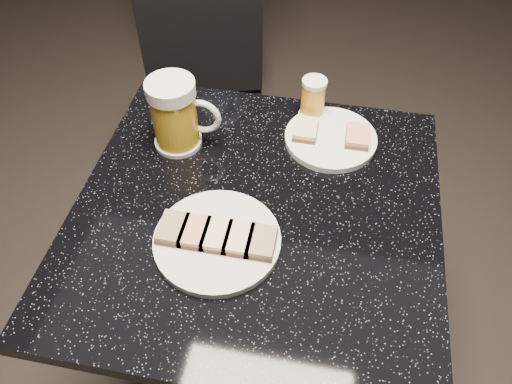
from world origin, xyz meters
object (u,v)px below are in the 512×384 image
(chair, at_px, (207,109))
(beer_mug, at_px, (176,114))
(plate_small, at_px, (331,138))
(table, at_px, (256,276))
(beer_tumbler, at_px, (313,99))
(plate_large, at_px, (217,240))

(chair, bearing_deg, beer_mug, -80.67)
(chair, bearing_deg, plate_small, -42.08)
(table, relative_size, chair, 0.88)
(plate_small, bearing_deg, table, -119.27)
(beer_tumbler, bearing_deg, plate_large, -108.12)
(beer_mug, bearing_deg, plate_large, -59.58)
(plate_small, distance_m, chair, 0.58)
(table, height_order, chair, chair)
(plate_large, height_order, plate_small, same)
(chair, bearing_deg, table, -65.03)
(table, bearing_deg, beer_tumbler, 76.26)
(table, xyz_separation_m, beer_mug, (-0.20, 0.15, 0.32))
(beer_mug, bearing_deg, plate_small, 11.91)
(plate_large, distance_m, beer_tumbler, 0.41)
(table, bearing_deg, plate_large, -120.80)
(plate_large, distance_m, chair, 0.74)
(plate_large, relative_size, beer_tumbler, 2.36)
(plate_small, distance_m, beer_tumbler, 0.10)
(plate_large, relative_size, table, 0.31)
(beer_mug, height_order, chair, beer_mug)
(table, xyz_separation_m, chair, (-0.26, 0.57, -0.01))
(plate_small, height_order, beer_mug, beer_mug)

